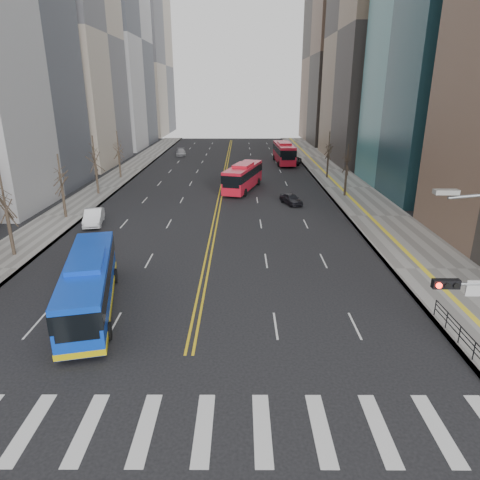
# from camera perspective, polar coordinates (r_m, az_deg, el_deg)

# --- Properties ---
(ground) EXTENTS (220.00, 220.00, 0.00)m
(ground) POSITION_cam_1_polar(r_m,az_deg,el_deg) (19.06, -8.73, -23.56)
(ground) COLOR black
(sidewalk_right) EXTENTS (7.00, 130.00, 0.15)m
(sidewalk_right) POSITION_cam_1_polar(r_m,az_deg,el_deg) (61.95, 14.08, 6.81)
(sidewalk_right) COLOR slate
(sidewalk_right) RESTS_ON ground
(sidewalk_left) EXTENTS (5.00, 130.00, 0.15)m
(sidewalk_left) POSITION_cam_1_polar(r_m,az_deg,el_deg) (63.14, -17.68, 6.70)
(sidewalk_left) COLOR slate
(sidewalk_left) RESTS_ON ground
(crosswalk) EXTENTS (26.70, 4.00, 0.01)m
(crosswalk) POSITION_cam_1_polar(r_m,az_deg,el_deg) (19.06, -8.73, -23.55)
(crosswalk) COLOR silver
(crosswalk) RESTS_ON ground
(centerline) EXTENTS (0.55, 100.00, 0.01)m
(centerline) POSITION_cam_1_polar(r_m,az_deg,el_deg) (70.02, -2.08, 8.71)
(centerline) COLOR gold
(centerline) RESTS_ON ground
(office_towers) EXTENTS (83.00, 134.00, 58.00)m
(office_towers) POSITION_cam_1_polar(r_m,az_deg,el_deg) (83.04, -1.82, 26.96)
(office_towers) COLOR #9B9B9E
(office_towers) RESTS_ON ground
(pedestrian_railing) EXTENTS (0.06, 6.06, 1.02)m
(pedestrian_railing) POSITION_cam_1_polar(r_m,az_deg,el_deg) (25.92, 27.27, -10.83)
(pedestrian_railing) COLOR black
(pedestrian_railing) RESTS_ON sidewalk_right
(street_trees) EXTENTS (35.20, 47.20, 7.60)m
(street_trees) POSITION_cam_1_polar(r_m,az_deg,el_deg) (49.96, -11.41, 9.71)
(street_trees) COLOR #32271E
(street_trees) RESTS_ON ground
(blue_bus) EXTENTS (5.13, 12.07, 3.44)m
(blue_bus) POSITION_cam_1_polar(r_m,az_deg,el_deg) (27.79, -19.48, -5.39)
(blue_bus) COLOR blue
(blue_bus) RESTS_ON ground
(red_bus_near) EXTENTS (5.61, 11.58, 3.58)m
(red_bus_near) POSITION_cam_1_polar(r_m,az_deg,el_deg) (58.64, 0.42, 8.61)
(red_bus_near) COLOR red
(red_bus_near) RESTS_ON ground
(red_bus_far) EXTENTS (3.39, 12.36, 3.86)m
(red_bus_far) POSITION_cam_1_polar(r_m,az_deg,el_deg) (81.40, 5.88, 11.64)
(red_bus_far) COLOR red
(red_bus_far) RESTS_ON ground
(car_white) EXTENTS (2.51, 4.96, 1.56)m
(car_white) POSITION_cam_1_polar(r_m,az_deg,el_deg) (45.80, -18.92, 2.92)
(car_white) COLOR white
(car_white) RESTS_ON ground
(car_dark_mid) EXTENTS (2.80, 4.13, 1.30)m
(car_dark_mid) POSITION_cam_1_polar(r_m,az_deg,el_deg) (51.57, 6.83, 5.46)
(car_dark_mid) COLOR black
(car_dark_mid) RESTS_ON ground
(car_silver) EXTENTS (2.49, 4.98, 1.39)m
(car_silver) POSITION_cam_1_polar(r_m,az_deg,el_deg) (91.79, -7.89, 11.52)
(car_silver) COLOR gray
(car_silver) RESTS_ON ground
(car_dark_far) EXTENTS (3.31, 5.00, 1.28)m
(car_dark_far) POSITION_cam_1_polar(r_m,az_deg,el_deg) (80.65, 7.25, 10.44)
(car_dark_far) COLOR black
(car_dark_far) RESTS_ON ground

